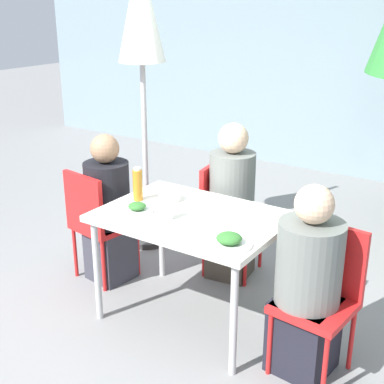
{
  "coord_description": "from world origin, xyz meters",
  "views": [
    {
      "loc": [
        1.74,
        -2.61,
        2.05
      ],
      "look_at": [
        0.0,
        0.0,
        0.91
      ],
      "focal_mm": 50.0,
      "sensor_mm": 36.0,
      "label": 1
    }
  ],
  "objects_px": {
    "person_left": "(108,213)",
    "bottle": "(138,185)",
    "closed_umbrella": "(141,24)",
    "drinking_cup": "(168,211)",
    "person_right": "(307,288)",
    "chair_right": "(322,289)",
    "chair_far": "(224,210)",
    "person_far": "(231,206)",
    "chair_left": "(96,218)",
    "salad_bowl": "(170,197)"
  },
  "relations": [
    {
      "from": "chair_left",
      "to": "salad_bowl",
      "type": "relative_size",
      "value": 5.87
    },
    {
      "from": "chair_left",
      "to": "chair_far",
      "type": "relative_size",
      "value": 1.0
    },
    {
      "from": "chair_right",
      "to": "chair_far",
      "type": "height_order",
      "value": "same"
    },
    {
      "from": "person_left",
      "to": "person_far",
      "type": "distance_m",
      "value": 0.92
    },
    {
      "from": "chair_left",
      "to": "person_right",
      "type": "height_order",
      "value": "person_right"
    },
    {
      "from": "person_right",
      "to": "person_far",
      "type": "xyz_separation_m",
      "value": [
        -0.91,
        0.75,
        0.04
      ]
    },
    {
      "from": "closed_umbrella",
      "to": "drinking_cup",
      "type": "height_order",
      "value": "closed_umbrella"
    },
    {
      "from": "person_far",
      "to": "closed_umbrella",
      "type": "bearing_deg",
      "value": -104.48
    },
    {
      "from": "chair_far",
      "to": "drinking_cup",
      "type": "xyz_separation_m",
      "value": [
        0.09,
        -0.85,
        0.3
      ]
    },
    {
      "from": "drinking_cup",
      "to": "salad_bowl",
      "type": "bearing_deg",
      "value": 124.42
    },
    {
      "from": "bottle",
      "to": "salad_bowl",
      "type": "distance_m",
      "value": 0.23
    },
    {
      "from": "drinking_cup",
      "to": "salad_bowl",
      "type": "relative_size",
      "value": 0.72
    },
    {
      "from": "person_left",
      "to": "chair_far",
      "type": "height_order",
      "value": "person_left"
    },
    {
      "from": "person_left",
      "to": "person_right",
      "type": "height_order",
      "value": "person_left"
    },
    {
      "from": "chair_far",
      "to": "salad_bowl",
      "type": "height_order",
      "value": "chair_far"
    },
    {
      "from": "chair_far",
      "to": "drinking_cup",
      "type": "height_order",
      "value": "chair_far"
    },
    {
      "from": "person_left",
      "to": "chair_far",
      "type": "bearing_deg",
      "value": 49.94
    },
    {
      "from": "person_left",
      "to": "bottle",
      "type": "distance_m",
      "value": 0.51
    },
    {
      "from": "closed_umbrella",
      "to": "drinking_cup",
      "type": "relative_size",
      "value": 22.43
    },
    {
      "from": "bottle",
      "to": "salad_bowl",
      "type": "relative_size",
      "value": 1.55
    },
    {
      "from": "person_left",
      "to": "person_right",
      "type": "xyz_separation_m",
      "value": [
        1.65,
        -0.2,
        -0.01
      ]
    },
    {
      "from": "chair_left",
      "to": "closed_umbrella",
      "type": "relative_size",
      "value": 0.36
    },
    {
      "from": "person_left",
      "to": "closed_umbrella",
      "type": "relative_size",
      "value": 0.48
    },
    {
      "from": "person_right",
      "to": "chair_far",
      "type": "distance_m",
      "value": 1.27
    },
    {
      "from": "person_far",
      "to": "bottle",
      "type": "bearing_deg",
      "value": -36.05
    },
    {
      "from": "chair_far",
      "to": "salad_bowl",
      "type": "xyz_separation_m",
      "value": [
        -0.09,
        -0.58,
        0.28
      ]
    },
    {
      "from": "chair_right",
      "to": "person_far",
      "type": "height_order",
      "value": "person_far"
    },
    {
      "from": "person_left",
      "to": "closed_umbrella",
      "type": "height_order",
      "value": "closed_umbrella"
    },
    {
      "from": "closed_umbrella",
      "to": "bottle",
      "type": "distance_m",
      "value": 1.36
    },
    {
      "from": "person_left",
      "to": "chair_right",
      "type": "xyz_separation_m",
      "value": [
        1.71,
        -0.12,
        -0.03
      ]
    },
    {
      "from": "person_left",
      "to": "chair_left",
      "type": "bearing_deg",
      "value": -121.95
    },
    {
      "from": "bottle",
      "to": "drinking_cup",
      "type": "distance_m",
      "value": 0.4
    },
    {
      "from": "person_left",
      "to": "salad_bowl",
      "type": "height_order",
      "value": "person_left"
    },
    {
      "from": "person_left",
      "to": "person_right",
      "type": "relative_size",
      "value": 1.0
    },
    {
      "from": "chair_left",
      "to": "person_far",
      "type": "height_order",
      "value": "person_far"
    },
    {
      "from": "chair_left",
      "to": "person_far",
      "type": "bearing_deg",
      "value": 45.79
    },
    {
      "from": "bottle",
      "to": "drinking_cup",
      "type": "height_order",
      "value": "bottle"
    },
    {
      "from": "closed_umbrella",
      "to": "person_left",
      "type": "bearing_deg",
      "value": -75.99
    },
    {
      "from": "person_left",
      "to": "chair_right",
      "type": "distance_m",
      "value": 1.71
    },
    {
      "from": "person_far",
      "to": "closed_umbrella",
      "type": "distance_m",
      "value": 1.57
    },
    {
      "from": "chair_left",
      "to": "chair_far",
      "type": "xyz_separation_m",
      "value": [
        0.71,
        0.66,
        0.0
      ]
    },
    {
      "from": "chair_right",
      "to": "drinking_cup",
      "type": "xyz_separation_m",
      "value": [
        -0.96,
        -0.14,
        0.3
      ]
    },
    {
      "from": "person_far",
      "to": "drinking_cup",
      "type": "xyz_separation_m",
      "value": [
        0.01,
        -0.81,
        0.24
      ]
    },
    {
      "from": "person_far",
      "to": "bottle",
      "type": "height_order",
      "value": "person_far"
    },
    {
      "from": "person_left",
      "to": "chair_right",
      "type": "bearing_deg",
      "value": 3.85
    },
    {
      "from": "person_left",
      "to": "person_right",
      "type": "bearing_deg",
      "value": 1.13
    },
    {
      "from": "person_left",
      "to": "drinking_cup",
      "type": "relative_size",
      "value": 10.68
    },
    {
      "from": "bottle",
      "to": "salad_bowl",
      "type": "height_order",
      "value": "bottle"
    },
    {
      "from": "person_left",
      "to": "bottle",
      "type": "xyz_separation_m",
      "value": [
        0.38,
        -0.11,
        0.33
      ]
    },
    {
      "from": "chair_left",
      "to": "drinking_cup",
      "type": "distance_m",
      "value": 0.88
    }
  ]
}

